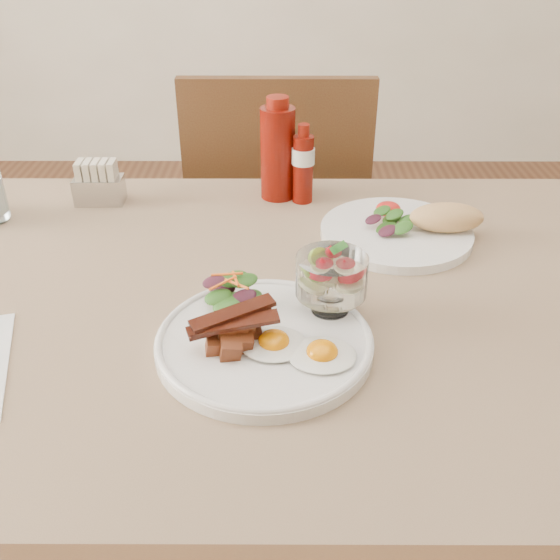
{
  "coord_description": "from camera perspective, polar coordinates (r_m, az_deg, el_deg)",
  "views": [
    {
      "loc": [
        0.01,
        -0.76,
        1.25
      ],
      "look_at": [
        0.01,
        -0.06,
        0.82
      ],
      "focal_mm": 40.0,
      "sensor_mm": 36.0,
      "label": 1
    }
  ],
  "objects": [
    {
      "name": "chair_far",
      "position": [
        1.6,
        -0.21,
        4.79
      ],
      "size": [
        0.42,
        0.42,
        0.93
      ],
      "color": "#56391B",
      "rests_on": "ground"
    },
    {
      "name": "main_plate",
      "position": [
        0.81,
        -1.44,
        -5.76
      ],
      "size": [
        0.28,
        0.28,
        0.02
      ],
      "primitive_type": "cylinder",
      "color": "white",
      "rests_on": "table"
    },
    {
      "name": "hot_sauce_bottle",
      "position": [
        1.17,
        2.12,
        10.46
      ],
      "size": [
        0.05,
        0.05,
        0.15
      ],
      "rotation": [
        0.0,
        0.0,
        -0.29
      ],
      "color": "#610D05",
      "rests_on": "table"
    },
    {
      "name": "table",
      "position": [
        0.96,
        -0.48,
        -5.87
      ],
      "size": [
        1.33,
        0.88,
        0.75
      ],
      "color": "#56391B",
      "rests_on": "ground"
    },
    {
      "name": "fried_eggs",
      "position": [
        0.77,
        1.63,
        -6.23
      ],
      "size": [
        0.16,
        0.12,
        0.02
      ],
      "rotation": [
        0.0,
        0.0,
        0.29
      ],
      "color": "silver",
      "rests_on": "main_plate"
    },
    {
      "name": "sugar_caddy",
      "position": [
        1.23,
        -16.24,
        8.37
      ],
      "size": [
        0.09,
        0.05,
        0.08
      ],
      "rotation": [
        0.0,
        0.0,
        0.02
      ],
      "color": "#B3B3B8",
      "rests_on": "table"
    },
    {
      "name": "side_salad",
      "position": [
        0.86,
        -4.4,
        -1.23
      ],
      "size": [
        0.09,
        0.09,
        0.05
      ],
      "rotation": [
        0.0,
        0.0,
        -0.37
      ],
      "color": "#244B14",
      "rests_on": "main_plate"
    },
    {
      "name": "bacon_potato_pile",
      "position": [
        0.78,
        -4.28,
        -4.67
      ],
      "size": [
        0.12,
        0.08,
        0.05
      ],
      "rotation": [
        0.0,
        0.0,
        -0.13
      ],
      "color": "maroon",
      "rests_on": "main_plate"
    },
    {
      "name": "ketchup_bottle",
      "position": [
        1.19,
        -0.21,
        11.66
      ],
      "size": [
        0.07,
        0.07,
        0.19
      ],
      "rotation": [
        0.0,
        0.0,
        0.02
      ],
      "color": "#610D05",
      "rests_on": "table"
    },
    {
      "name": "second_plate",
      "position": [
        1.08,
        11.63,
        4.72
      ],
      "size": [
        0.28,
        0.26,
        0.06
      ],
      "rotation": [
        0.0,
        0.0,
        0.41
      ],
      "color": "white",
      "rests_on": "table"
    },
    {
      "name": "fruit_cup",
      "position": [
        0.83,
        4.71,
        0.37
      ],
      "size": [
        0.1,
        0.1,
        0.1
      ],
      "rotation": [
        0.0,
        0.0,
        0.32
      ],
      "color": "white",
      "rests_on": "main_plate"
    }
  ]
}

